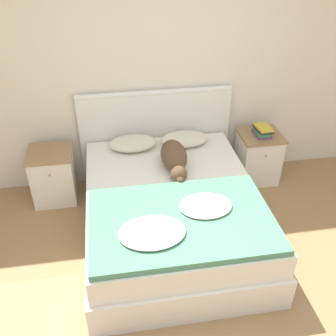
{
  "coord_description": "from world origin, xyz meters",
  "views": [
    {
      "loc": [
        -0.61,
        -1.75,
        2.66
      ],
      "look_at": [
        -0.11,
        1.24,
        0.65
      ],
      "focal_mm": 42.0,
      "sensor_mm": 36.0,
      "label": 1
    }
  ],
  "objects_px": {
    "pillow_left": "(133,143)",
    "nightstand_right": "(258,157)",
    "nightstand_left": "(54,175)",
    "pillow_right": "(184,139)",
    "bed": "(171,213)",
    "book_stack": "(262,131)",
    "dog": "(174,158)"
  },
  "relations": [
    {
      "from": "pillow_left",
      "to": "dog",
      "type": "height_order",
      "value": "dog"
    },
    {
      "from": "pillow_left",
      "to": "nightstand_right",
      "type": "bearing_deg",
      "value": 0.08
    },
    {
      "from": "dog",
      "to": "nightstand_left",
      "type": "bearing_deg",
      "value": 160.44
    },
    {
      "from": "pillow_left",
      "to": "pillow_right",
      "type": "relative_size",
      "value": 1.0
    },
    {
      "from": "nightstand_left",
      "to": "pillow_right",
      "type": "distance_m",
      "value": 1.44
    },
    {
      "from": "bed",
      "to": "nightstand_left",
      "type": "distance_m",
      "value": 1.38
    },
    {
      "from": "nightstand_right",
      "to": "book_stack",
      "type": "relative_size",
      "value": 2.44
    },
    {
      "from": "nightstand_right",
      "to": "dog",
      "type": "height_order",
      "value": "dog"
    },
    {
      "from": "nightstand_left",
      "to": "dog",
      "type": "bearing_deg",
      "value": -19.56
    },
    {
      "from": "nightstand_left",
      "to": "bed",
      "type": "bearing_deg",
      "value": -34.77
    },
    {
      "from": "nightstand_left",
      "to": "pillow_right",
      "type": "height_order",
      "value": "pillow_right"
    },
    {
      "from": "nightstand_right",
      "to": "book_stack",
      "type": "height_order",
      "value": "book_stack"
    },
    {
      "from": "bed",
      "to": "pillow_right",
      "type": "xyz_separation_m",
      "value": [
        0.27,
        0.78,
        0.34
      ]
    },
    {
      "from": "book_stack",
      "to": "dog",
      "type": "bearing_deg",
      "value": -158.65
    },
    {
      "from": "nightstand_left",
      "to": "pillow_left",
      "type": "distance_m",
      "value": 0.91
    },
    {
      "from": "pillow_right",
      "to": "dog",
      "type": "bearing_deg",
      "value": -113.31
    },
    {
      "from": "nightstand_left",
      "to": "pillow_left",
      "type": "bearing_deg",
      "value": -0.14
    },
    {
      "from": "nightstand_right",
      "to": "pillow_left",
      "type": "bearing_deg",
      "value": -179.92
    },
    {
      "from": "pillow_right",
      "to": "book_stack",
      "type": "bearing_deg",
      "value": -1.57
    },
    {
      "from": "pillow_right",
      "to": "book_stack",
      "type": "height_order",
      "value": "book_stack"
    },
    {
      "from": "pillow_left",
      "to": "book_stack",
      "type": "xyz_separation_m",
      "value": [
        1.41,
        -0.02,
        0.03
      ]
    },
    {
      "from": "bed",
      "to": "dog",
      "type": "bearing_deg",
      "value": 75.91
    },
    {
      "from": "pillow_left",
      "to": "pillow_right",
      "type": "bearing_deg",
      "value": 0.0
    },
    {
      "from": "nightstand_right",
      "to": "pillow_left",
      "type": "xyz_separation_m",
      "value": [
        -1.41,
        -0.0,
        0.31
      ]
    },
    {
      "from": "nightstand_left",
      "to": "dog",
      "type": "xyz_separation_m",
      "value": [
        1.22,
        -0.43,
        0.36
      ]
    },
    {
      "from": "nightstand_left",
      "to": "book_stack",
      "type": "bearing_deg",
      "value": -0.65
    },
    {
      "from": "dog",
      "to": "bed",
      "type": "bearing_deg",
      "value": -104.09
    },
    {
      "from": "dog",
      "to": "book_stack",
      "type": "distance_m",
      "value": 1.12
    },
    {
      "from": "bed",
      "to": "pillow_right",
      "type": "distance_m",
      "value": 0.9
    },
    {
      "from": "pillow_right",
      "to": "nightstand_left",
      "type": "bearing_deg",
      "value": 179.92
    },
    {
      "from": "bed",
      "to": "book_stack",
      "type": "relative_size",
      "value": 8.34
    },
    {
      "from": "nightstand_right",
      "to": "book_stack",
      "type": "bearing_deg",
      "value": -89.62
    }
  ]
}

